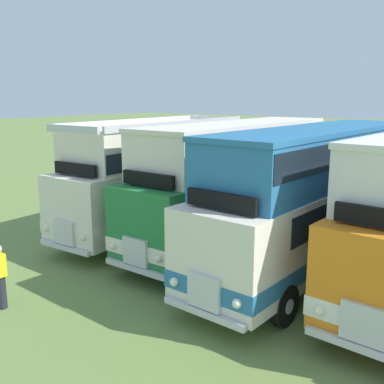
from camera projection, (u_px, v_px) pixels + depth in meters
The scene contains 5 objects.
ground_plane at pixel (315, 264), 14.90m from camera, with size 200.00×200.00×0.00m, color olive.
bus_first_in_row at pixel (159, 173), 18.32m from camera, with size 2.95×9.86×4.52m.
bus_second_in_row at pixel (237, 177), 16.75m from camera, with size 2.67×10.78×4.49m.
bus_third_in_row at pixel (317, 192), 14.20m from camera, with size 3.10×11.45×4.49m.
marshal_person at pixel (0, 276), 11.60m from camera, with size 0.36×0.24×1.73m.
Camera 1 is at (5.17, -13.71, 5.43)m, focal length 42.13 mm.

